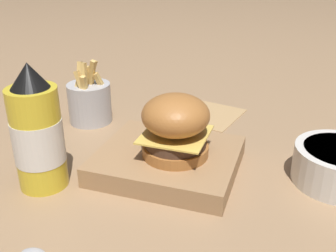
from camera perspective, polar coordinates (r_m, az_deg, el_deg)
name	(u,v)px	position (r m, az deg, el deg)	size (l,w,h in m)	color
ground_plane	(150,151)	(0.78, -2.68, -3.60)	(6.00, 6.00, 0.00)	#9E7A56
serving_board	(168,160)	(0.71, 0.00, -5.00)	(0.24, 0.21, 0.04)	#A37A51
burger	(176,126)	(0.66, 1.10, 0.05)	(0.12, 0.12, 0.11)	#AD6B33
ketchup_bottle	(38,134)	(0.66, -18.41, -1.14)	(0.08, 0.08, 0.21)	yellow
fries_basket	(90,101)	(0.90, -11.31, 3.53)	(0.10, 0.10, 0.15)	#B7B7BC
ketchup_puddle	(160,117)	(0.92, -1.19, 1.35)	(0.05, 0.05, 0.00)	#B21E14
parchment_square	(206,114)	(0.95, 5.58, 1.78)	(0.18, 0.18, 0.00)	tan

